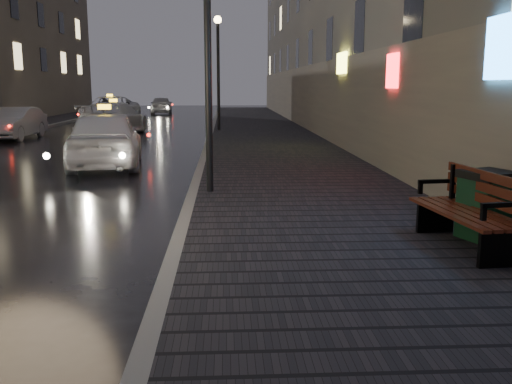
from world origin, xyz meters
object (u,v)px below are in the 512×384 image
bench (471,210)px  car_far (161,105)px  taxi_near (106,139)px  car_left_mid (15,123)px  trash_bin (487,205)px  taxi_far (110,110)px  lamp_near (207,21)px  taxi_mid (114,118)px  lamp_far (218,59)px

bench → car_far: bearing=96.0°
bench → taxi_near: (-6.57, 8.94, 0.14)m
car_left_mid → car_far: (3.93, 20.68, 0.02)m
car_far → trash_bin: bearing=97.5°
taxi_far → lamp_near: bearing=-71.9°
taxi_near → car_left_mid: taxi_near is taller
trash_bin → taxi_mid: taxi_mid is taller
taxi_mid → lamp_near: bearing=113.0°
lamp_near → taxi_mid: bearing=107.5°
lamp_far → car_far: size_ratio=1.29×
trash_bin → taxi_near: bearing=109.2°
bench → taxi_far: taxi_far is taller
lamp_near → taxi_mid: lamp_near is taller
bench → taxi_mid: taxi_mid is taller
bench → lamp_near: bearing=123.5°
trash_bin → taxi_mid: (-8.77, 19.17, 0.12)m
lamp_far → taxi_near: 12.05m
car_left_mid → lamp_near: bearing=-55.3°
lamp_far → car_far: bearing=104.6°
lamp_near → taxi_near: 6.16m
lamp_near → car_left_mid: size_ratio=1.29×
lamp_near → bench: 6.24m
trash_bin → taxi_mid: bearing=94.5°
car_far → taxi_mid: bearing=84.4°
trash_bin → car_far: bearing=82.8°
bench → taxi_far: bearing=104.0°
taxi_near → lamp_far: bearing=-112.2°
bench → trash_bin: bench is taller
lamp_near → bench: bearing=-50.3°
lamp_near → car_left_mid: 16.21m
lamp_far → car_far: lamp_far is taller
lamp_far → car_far: 18.90m
bench → trash_bin: (0.40, 0.41, -0.02)m
lamp_far → taxi_mid: lamp_far is taller
car_left_mid → car_far: 21.05m
car_left_mid → taxi_near: bearing=-55.4°
trash_bin → taxi_far: size_ratio=0.17×
trash_bin → car_far: (-8.67, 37.97, 0.06)m
taxi_far → car_far: 11.17m
lamp_near → car_far: size_ratio=1.29×
taxi_mid → trash_bin: bearing=120.1°
taxi_mid → car_far: 18.80m
taxi_near → taxi_mid: taxi_near is taller
bench → car_left_mid: 21.50m
taxi_mid → taxi_near: bearing=105.1°
car_far → car_left_mid: bearing=73.9°
lamp_far → car_left_mid: 9.46m
trash_bin → car_left_mid: car_left_mid is taller
trash_bin → car_left_mid: size_ratio=0.24×
car_far → lamp_near: bearing=92.5°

